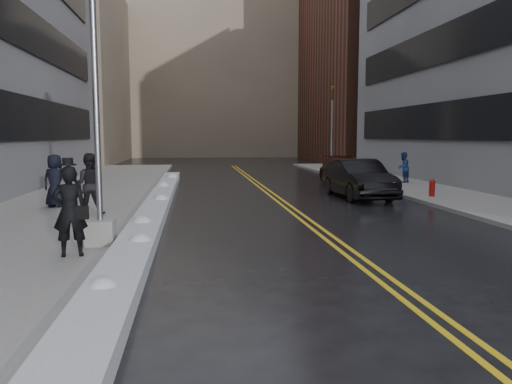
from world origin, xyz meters
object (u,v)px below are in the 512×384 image
object	(u,v)px
pedestrian_fedora	(70,211)
pedestrian_east	(403,167)
fire_hydrant	(432,187)
car_black	(358,179)
pedestrian_c	(55,181)
pedestrian_b	(89,184)
car_maroon	(345,171)
traffic_signal	(332,126)
lamppost	(97,144)

from	to	relation	value
pedestrian_fedora	pedestrian_east	size ratio (longest dim) A/B	1.16
fire_hydrant	car_black	distance (m)	3.12
fire_hydrant	pedestrian_c	size ratio (longest dim) A/B	0.38
pedestrian_b	pedestrian_east	size ratio (longest dim) A/B	1.20
fire_hydrant	car_maroon	distance (m)	7.04
car_black	pedestrian_c	bearing A→B (deg)	-171.34
traffic_signal	fire_hydrant	bearing A→B (deg)	-87.95
lamppost	car_black	world-z (taller)	lamppost
lamppost	pedestrian_b	xyz separation A→B (m)	(-1.16, 4.61, -1.37)
traffic_signal	pedestrian_b	xyz separation A→B (m)	(-12.96, -17.39, -2.24)
fire_hydrant	traffic_signal	xyz separation A→B (m)	(-0.50, 14.00, 2.85)
pedestrian_east	car_maroon	distance (m)	3.18
lamppost	pedestrian_b	size ratio (longest dim) A/B	3.78
pedestrian_fedora	car_black	distance (m)	13.99
traffic_signal	pedestrian_east	world-z (taller)	traffic_signal
lamppost	pedestrian_b	world-z (taller)	lamppost
pedestrian_b	pedestrian_fedora	bearing A→B (deg)	96.90
lamppost	fire_hydrant	bearing A→B (deg)	33.04
pedestrian_c	pedestrian_east	distance (m)	18.02
car_black	car_maroon	world-z (taller)	car_black
pedestrian_c	pedestrian_east	size ratio (longest dim) A/B	1.13
car_maroon	pedestrian_fedora	bearing A→B (deg)	-119.17
pedestrian_fedora	pedestrian_b	size ratio (longest dim) A/B	0.97
traffic_signal	pedestrian_east	distance (m)	8.45
car_maroon	lamppost	bearing A→B (deg)	-120.10
fire_hydrant	car_maroon	bearing A→B (deg)	104.40
pedestrian_c	lamppost	bearing A→B (deg)	126.04
pedestrian_c	car_maroon	distance (m)	15.61
pedestrian_fedora	car_maroon	size ratio (longest dim) A/B	0.36
pedestrian_b	car_black	xyz separation A→B (m)	(10.49, 4.29, -0.31)
lamppost	pedestrian_fedora	xyz separation A→B (m)	(-0.41, -1.12, -1.41)
lamppost	pedestrian_east	bearing A→B (deg)	45.96
lamppost	traffic_signal	distance (m)	24.98
car_black	car_maroon	size ratio (longest dim) A/B	0.95
pedestrian_c	car_maroon	size ratio (longest dim) A/B	0.35
fire_hydrant	pedestrian_c	bearing A→B (deg)	-174.90
car_black	traffic_signal	bearing A→B (deg)	77.44
pedestrian_fedora	pedestrian_east	bearing A→B (deg)	-141.16
pedestrian_b	lamppost	bearing A→B (deg)	103.58
pedestrian_east	car_black	size ratio (longest dim) A/B	0.33
pedestrian_fedora	car_black	bearing A→B (deg)	-142.64
fire_hydrant	car_maroon	world-z (taller)	car_maroon
pedestrian_east	car_black	world-z (taller)	pedestrian_east
pedestrian_b	pedestrian_c	size ratio (longest dim) A/B	1.06
lamppost	car_black	distance (m)	13.01
pedestrian_b	car_maroon	distance (m)	15.54
car_black	car_maroon	xyz separation A→B (m)	(1.21, 5.91, -0.06)
car_maroon	car_black	bearing A→B (deg)	-96.27
fire_hydrant	traffic_signal	size ratio (longest dim) A/B	0.12
traffic_signal	car_black	world-z (taller)	traffic_signal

